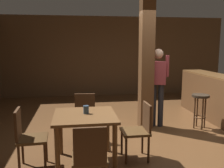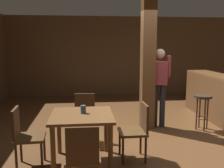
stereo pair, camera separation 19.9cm
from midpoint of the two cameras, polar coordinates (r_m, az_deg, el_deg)
ground_plane at (r=4.96m, az=10.51°, el=-12.51°), size 10.80×10.80×0.00m
wall_back at (r=9.03m, az=2.61°, el=6.34°), size 8.00×0.10×2.80m
pillar at (r=5.40m, az=9.24°, el=4.54°), size 0.28×0.28×2.80m
dining_table at (r=3.82m, az=-5.35°, el=-8.83°), size 0.92×0.92×0.77m
chair_east at (r=4.00m, az=7.23°, el=-10.03°), size 0.42×0.42×0.89m
chair_west at (r=3.91m, az=-17.95°, el=-10.87°), size 0.44×0.44×0.89m
chair_north at (r=4.68m, az=-5.13°, el=-7.18°), size 0.45×0.45×0.89m
chair_south at (r=3.06m, az=-4.74°, el=-16.08°), size 0.43×0.43×0.89m
napkin_cup at (r=3.81m, az=-5.10°, el=-5.80°), size 0.08×0.08×0.12m
standing_person at (r=5.53m, az=11.78°, el=0.42°), size 0.47×0.29×1.72m
bar_counter at (r=6.69m, az=22.58°, el=-2.52°), size 0.56×2.23×1.09m
bar_stool_near at (r=5.69m, az=20.96°, el=-4.22°), size 0.37×0.37×0.75m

